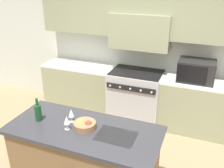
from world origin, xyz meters
TOP-DOWN VIEW (x-y plane):
  - back_cabinetry at (0.00, 2.12)m, footprint 10.00×0.46m
  - back_counter at (0.00, 1.88)m, footprint 3.72×0.62m
  - range_stove at (0.00, 1.86)m, footprint 0.94×0.70m
  - microwave at (1.00, 1.87)m, footprint 0.58×0.42m
  - kitchen_island at (-0.09, -0.02)m, footprint 1.81×0.81m
  - wine_bottle at (-0.68, -0.06)m, footprint 0.08×0.08m
  - wine_glass_near at (-0.26, -0.10)m, footprint 0.07×0.07m
  - wine_glass_far at (-0.29, 0.06)m, footprint 0.07×0.07m
  - fruit_bowl at (-0.08, -0.01)m, footprint 0.26×0.26m

SIDE VIEW (x-z plane):
  - kitchen_island at x=-0.09m, z-range 0.00..0.90m
  - back_counter at x=0.00m, z-range 0.00..0.92m
  - range_stove at x=0.00m, z-range 0.00..0.95m
  - fruit_bowl at x=-0.08m, z-range 0.88..0.99m
  - wine_bottle at x=-0.68m, z-range 0.86..1.15m
  - wine_glass_near at x=-0.26m, z-range 0.92..1.10m
  - wine_glass_far at x=-0.29m, z-range 0.92..1.10m
  - microwave at x=1.00m, z-range 0.92..1.28m
  - back_cabinetry at x=0.00m, z-range 0.25..2.95m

